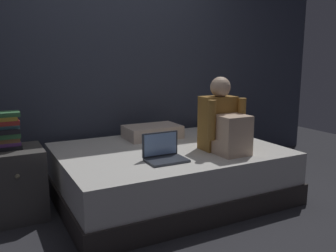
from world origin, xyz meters
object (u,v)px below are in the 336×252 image
Objects in this scene: bed at (168,172)px; pillow at (152,132)px; person_sitting at (223,123)px; nightstand at (16,183)px; laptop at (164,154)px; book_stack at (5,131)px.

bed is 3.57× the size of pillow.
nightstand is at bearing 163.71° from person_sitting.
nightstand is at bearing -168.38° from pillow.
laptop is at bearing -25.07° from nightstand.
nightstand is 1.40m from pillow.
nightstand is (-1.30, 0.17, 0.06)m from bed.
bed is at bearing -7.55° from nightstand.
book_stack is (-1.72, 0.52, 0.01)m from person_sitting.
person_sitting is 2.05× the size of laptop.
pillow reaches higher than nightstand.
pillow is at bearing 83.59° from bed.
laptop is at bearing -108.80° from pillow.
bed is 3.50× the size of nightstand.
pillow is (1.35, 0.28, 0.24)m from nightstand.
bed is at bearing 57.10° from laptop.
book_stack reaches higher than nightstand.
nightstand is at bearing 172.45° from bed.
pillow reaches higher than bed.
laptop is at bearing -25.35° from book_stack.
laptop is at bearing -122.90° from bed.
laptop reaches higher than nightstand.
book_stack is (-1.13, 0.53, 0.20)m from laptop.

